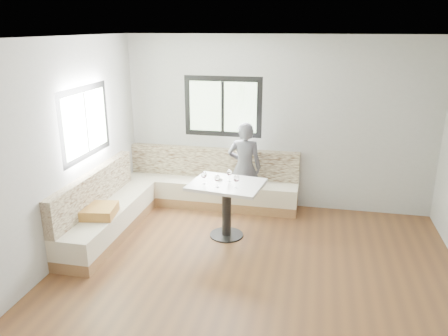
% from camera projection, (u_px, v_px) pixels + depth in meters
% --- Properties ---
extents(room, '(5.01, 5.01, 2.81)m').
position_uv_depth(room, '(249.00, 168.00, 4.83)').
color(room, brown).
rests_on(room, ground).
extents(banquette, '(2.90, 2.80, 0.95)m').
position_uv_depth(banquette, '(168.00, 197.00, 6.90)').
color(banquette, '#9C724C').
rests_on(banquette, ground).
extents(table, '(1.09, 0.90, 0.82)m').
position_uv_depth(table, '(227.00, 197.00, 6.18)').
color(table, black).
rests_on(table, ground).
extents(person, '(0.56, 0.39, 1.49)m').
position_uv_depth(person, '(244.00, 167.00, 7.03)').
color(person, '#525259').
rests_on(person, ground).
extents(olive_ramekin, '(0.09, 0.09, 0.04)m').
position_uv_depth(olive_ramekin, '(219.00, 179.00, 6.24)').
color(olive_ramekin, white).
rests_on(olive_ramekin, table).
extents(wine_glass_a, '(0.08, 0.08, 0.17)m').
position_uv_depth(wine_glass_a, '(204.00, 175.00, 6.06)').
color(wine_glass_a, white).
rests_on(wine_glass_a, table).
extents(wine_glass_b, '(0.08, 0.08, 0.17)m').
position_uv_depth(wine_glass_b, '(217.00, 179.00, 5.93)').
color(wine_glass_b, white).
rests_on(wine_glass_b, table).
extents(wine_glass_c, '(0.08, 0.08, 0.17)m').
position_uv_depth(wine_glass_c, '(236.00, 179.00, 5.91)').
color(wine_glass_c, white).
rests_on(wine_glass_c, table).
extents(wine_glass_d, '(0.08, 0.08, 0.17)m').
position_uv_depth(wine_glass_d, '(229.00, 173.00, 6.16)').
color(wine_glass_d, white).
rests_on(wine_glass_d, table).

